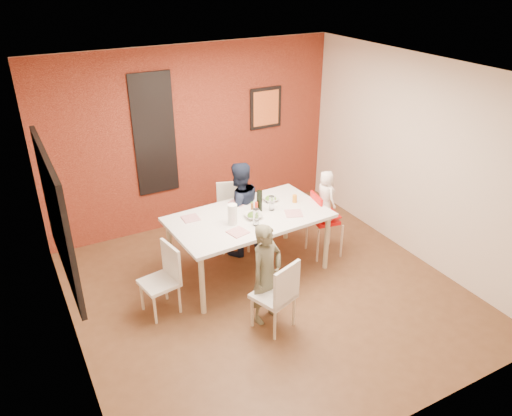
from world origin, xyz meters
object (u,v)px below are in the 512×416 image
chair_near (279,293)px  toddler (326,196)px  wine_bottle (259,201)px  dining_table (249,221)px  child_far (239,209)px  child_near (266,274)px  high_chair (322,218)px  chair_left (164,275)px  chair_far (233,212)px  paper_towel_roll (232,214)px

chair_near → toddler: (1.36, 1.08, 0.41)m
wine_bottle → dining_table: bearing=-161.6°
child_far → child_near: bearing=71.6°
high_chair → chair_left: bearing=102.9°
child_far → wine_bottle: child_far is taller
wine_bottle → child_near: bearing=-114.6°
chair_near → chair_far: chair_far is taller
wine_bottle → paper_towel_roll: bearing=-161.6°
paper_towel_roll → high_chair: bearing=0.4°
dining_table → wine_bottle: 0.29m
chair_far → toddler: bearing=-20.8°
child_near → chair_near: bearing=-103.0°
dining_table → wine_bottle: bearing=18.4°
chair_near → child_near: 0.26m
chair_far → wine_bottle: wine_bottle is taller
child_near → toddler: size_ratio=1.73×
chair_left → child_far: bearing=108.6°
chair_far → child_far: size_ratio=0.69×
dining_table → child_far: bearing=78.3°
chair_near → chair_far: (0.38, 1.90, 0.04)m
toddler → high_chair: bearing=73.6°
high_chair → wine_bottle: size_ratio=3.32×
child_far → toddler: child_far is taller
dining_table → child_near: bearing=-106.3°
chair_far → high_chair: bearing=-21.3°
chair_near → chair_left: (-0.98, 0.93, -0.02)m
toddler → wine_bottle: 0.94m
high_chair → wine_bottle: 1.00m
child_near → paper_towel_roll: 0.92m
chair_left → toddler: bearing=83.5°
high_chair → dining_table: bearing=94.7°
toddler → child_far: bearing=60.2°
chair_near → child_far: bearing=-121.3°
chair_near → chair_far: bearing=-120.6°
dining_table → paper_towel_roll: bearing=-161.6°
high_chair → child_near: 1.61m
wine_bottle → toddler: bearing=-9.2°
dining_table → chair_near: size_ratio=2.35×
child_near → wine_bottle: size_ratio=4.33×
chair_far → child_far: bearing=-77.5°
dining_table → chair_far: bearing=80.0°
child_far → paper_towel_roll: (-0.37, -0.58, 0.28)m
child_near → high_chair: bearing=12.8°
chair_left → child_near: child_near is taller
toddler → wine_bottle: toddler is taller
high_chair → paper_towel_roll: (-1.36, -0.01, 0.40)m
high_chair → child_far: size_ratio=0.69×
child_far → wine_bottle: size_ratio=4.84×
dining_table → toddler: bearing=-4.6°
child_near → toddler: (1.39, 0.85, 0.29)m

